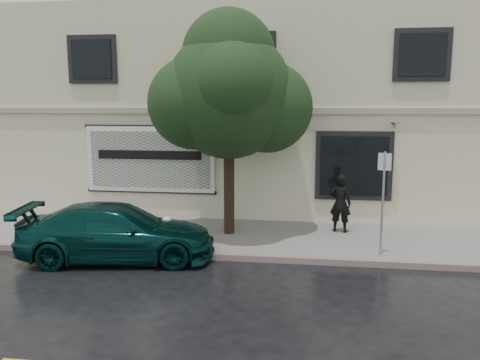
# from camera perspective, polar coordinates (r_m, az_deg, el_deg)

# --- Properties ---
(ground) EXTENTS (90.00, 90.00, 0.00)m
(ground) POSITION_cam_1_polar(r_m,az_deg,el_deg) (10.32, -2.22, -12.42)
(ground) COLOR black
(ground) RESTS_ON ground
(sidewalk) EXTENTS (20.00, 3.50, 0.15)m
(sidewalk) POSITION_cam_1_polar(r_m,az_deg,el_deg) (13.34, 0.22, -7.00)
(sidewalk) COLOR gray
(sidewalk) RESTS_ON ground
(curb) EXTENTS (20.00, 0.18, 0.16)m
(curb) POSITION_cam_1_polar(r_m,az_deg,el_deg) (11.69, -0.93, -9.38)
(curb) COLOR gray
(curb) RESTS_ON ground
(building) EXTENTS (20.00, 8.12, 7.00)m
(building) POSITION_cam_1_polar(r_m,az_deg,el_deg) (18.52, 2.61, 8.31)
(building) COLOR beige
(building) RESTS_ON ground
(billboard) EXTENTS (4.30, 0.16, 2.20)m
(billboard) POSITION_cam_1_polar(r_m,az_deg,el_deg) (15.27, -10.93, 2.50)
(billboard) COLOR white
(billboard) RESTS_ON ground
(car) EXTENTS (5.00, 2.80, 1.38)m
(car) POSITION_cam_1_polar(r_m,az_deg,el_deg) (11.97, -14.71, -6.16)
(car) COLOR #08302C
(car) RESTS_ON ground
(pedestrian) EXTENTS (0.70, 0.55, 1.68)m
(pedestrian) POSITION_cam_1_polar(r_m,az_deg,el_deg) (13.75, 12.14, -2.79)
(pedestrian) COLOR black
(pedestrian) RESTS_ON sidewalk
(umbrella) EXTENTS (1.06, 1.06, 0.71)m
(umbrella) POSITION_cam_1_polar(r_m,az_deg,el_deg) (13.55, 12.31, 2.15)
(umbrella) COLOR black
(umbrella) RESTS_ON pedestrian
(street_tree) EXTENTS (3.52, 3.52, 5.67)m
(street_tree) POSITION_cam_1_polar(r_m,az_deg,el_deg) (13.02, -1.39, 10.28)
(street_tree) COLOR #311E15
(street_tree) RESTS_ON sidewalk
(fire_hydrant) EXTENTS (0.34, 0.32, 0.82)m
(fire_hydrant) POSITION_cam_1_polar(r_m,az_deg,el_deg) (12.20, -8.90, -6.35)
(fire_hydrant) COLOR silver
(fire_hydrant) RESTS_ON sidewalk
(sign_pole) EXTENTS (0.30, 0.13, 2.55)m
(sign_pole) POSITION_cam_1_polar(r_m,az_deg,el_deg) (11.72, 17.05, -1.61)
(sign_pole) COLOR #9DA2A5
(sign_pole) RESTS_ON sidewalk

